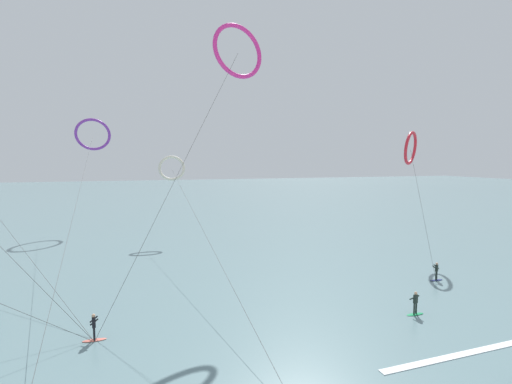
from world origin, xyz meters
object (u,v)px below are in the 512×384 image
Objects in this scene: kite_magenta at (238,51)px; kite_ivory at (172,168)px; surfer_coral at (94,329)px; kite_violet at (93,135)px; surfer_emerald at (415,305)px; surfer_navy at (436,273)px; kite_crimson at (411,148)px.

kite_ivory is (-4.86, 18.41, -11.37)m from kite_magenta.
surfer_coral is 44.45m from kite_violet.
kite_violet is (-25.92, 44.58, 14.48)m from surfer_emerald.
kite_violet reaches higher than surfer_navy.
surfer_emerald is at bearing 17.50° from kite_crimson.
surfer_emerald is (21.57, -2.78, 0.00)m from surfer_coral.
kite_magenta is (16.36, -31.11, 6.10)m from kite_violet.
kite_magenta is (-9.56, 13.46, 20.58)m from surfer_emerald.
kite_magenta is 23.46m from kite_crimson.
kite_magenta is (-16.77, 7.86, 20.58)m from surfer_navy.
kite_violet is at bearing 139.74° from kite_ivory.
kite_violet reaches higher than surfer_coral.
kite_crimson reaches higher than kite_ivory.
kite_magenta is 1.65× the size of kite_crimson.
kite_ivory reaches higher than surfer_navy.
surfer_navy is 0.12× the size of kite_crimson.
kite_crimson reaches higher than surfer_emerald.
surfer_coral is at bearing -155.80° from kite_magenta.
surfer_emerald is 0.04× the size of kite_ivory.
kite_magenta is 22.17m from kite_ivory.
kite_violet is 17.93m from kite_ivory.
kite_magenta reaches higher than kite_crimson.
kite_ivory is at bearing -66.18° from kite_crimson.
surfer_coral is 0.07× the size of kite_magenta.
kite_magenta reaches higher than surfer_navy.
kite_ivory is at bearing -83.42° from surfer_navy.
kite_violet reaches higher than kite_crimson.
kite_ivory is at bearing 131.50° from kite_violet.
surfer_emerald is 22.84m from kite_crimson.
kite_magenta is at bearing -67.61° from kite_ivory.
kite_crimson is (26.52, -16.47, 2.55)m from kite_ivory.
surfer_navy is at bearing -42.55° from kite_magenta.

